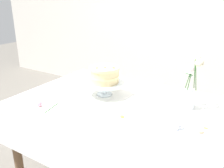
# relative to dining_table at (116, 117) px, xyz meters

# --- Properties ---
(dining_table) EXTENTS (1.40, 1.00, 0.74)m
(dining_table) POSITION_rel_dining_table_xyz_m (0.00, 0.00, 0.00)
(dining_table) COLOR white
(dining_table) RESTS_ON ground
(linen_napkin) EXTENTS (0.35, 0.35, 0.00)m
(linen_napkin) POSITION_rel_dining_table_xyz_m (-0.16, 0.09, 0.09)
(linen_napkin) COLOR white
(linen_napkin) RESTS_ON dining_table
(cake_stand) EXTENTS (0.29, 0.29, 0.10)m
(cake_stand) POSITION_rel_dining_table_xyz_m (-0.16, 0.09, 0.17)
(cake_stand) COLOR silver
(cake_stand) RESTS_ON linen_napkin
(layer_cake) EXTENTS (0.21, 0.21, 0.12)m
(layer_cake) POSITION_rel_dining_table_xyz_m (-0.16, 0.09, 0.25)
(layer_cake) COLOR beige
(layer_cake) RESTS_ON cake_stand
(flower_vase) EXTENTS (0.12, 0.12, 0.34)m
(flower_vase) POSITION_rel_dining_table_xyz_m (0.42, 0.20, 0.24)
(flower_vase) COLOR silver
(flower_vase) RESTS_ON dining_table
(teacup) EXTENTS (0.13, 0.13, 0.06)m
(teacup) POSITION_rel_dining_table_xyz_m (0.42, -0.11, 0.11)
(teacup) COLOR white
(teacup) RESTS_ON dining_table
(fallen_rose) EXTENTS (0.12, 0.15, 0.04)m
(fallen_rose) POSITION_rel_dining_table_xyz_m (-0.41, -0.29, 0.11)
(fallen_rose) COLOR #2D6028
(fallen_rose) RESTS_ON dining_table
(loose_petal_0) EXTENTS (0.04, 0.04, 0.00)m
(loose_petal_0) POSITION_rel_dining_table_xyz_m (0.56, -0.06, 0.09)
(loose_petal_0) COLOR #E56B51
(loose_petal_0) RESTS_ON dining_table
(loose_petal_1) EXTENTS (0.05, 0.05, 0.00)m
(loose_petal_1) POSITION_rel_dining_table_xyz_m (0.12, -0.13, 0.09)
(loose_petal_1) COLOR yellow
(loose_petal_1) RESTS_ON dining_table
(loose_petal_2) EXTENTS (0.03, 0.03, 0.00)m
(loose_petal_2) POSITION_rel_dining_table_xyz_m (0.57, -0.00, 0.09)
(loose_petal_2) COLOR yellow
(loose_petal_2) RESTS_ON dining_table
(loose_petal_3) EXTENTS (0.04, 0.05, 0.01)m
(loose_petal_3) POSITION_rel_dining_table_xyz_m (-0.44, 0.29, 0.09)
(loose_petal_3) COLOR orange
(loose_petal_3) RESTS_ON dining_table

